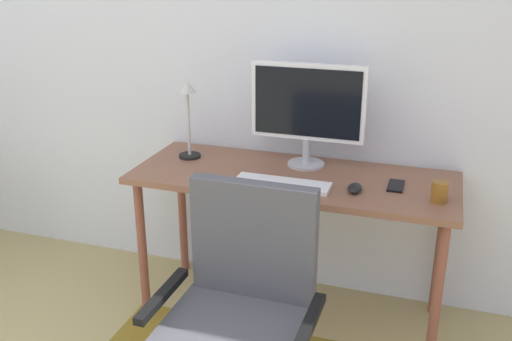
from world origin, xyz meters
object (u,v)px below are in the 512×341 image
(monitor, at_px, (308,106))
(cell_phone, at_px, (396,186))
(computer_mouse, at_px, (355,188))
(keyboard, at_px, (282,184))
(coffee_cup, at_px, (440,192))
(desk_lamp, at_px, (188,108))
(desk, at_px, (293,191))
(office_chair, at_px, (239,334))

(monitor, bearing_deg, cell_phone, -18.46)
(computer_mouse, bearing_deg, keyboard, -174.39)
(computer_mouse, bearing_deg, coffee_cup, 0.80)
(coffee_cup, height_order, desk_lamp, desk_lamp)
(desk, distance_m, computer_mouse, 0.34)
(desk, bearing_deg, keyboard, -95.13)
(monitor, distance_m, coffee_cup, 0.73)
(computer_mouse, bearing_deg, office_chair, -114.04)
(desk, distance_m, office_chair, 0.82)
(monitor, distance_m, cell_phone, 0.55)
(office_chair, bearing_deg, computer_mouse, 66.60)
(computer_mouse, bearing_deg, cell_phone, 34.36)
(coffee_cup, height_order, cell_phone, coffee_cup)
(cell_phone, bearing_deg, desk, -179.81)
(computer_mouse, height_order, desk_lamp, desk_lamp)
(monitor, bearing_deg, office_chair, -91.01)
(desk_lamp, bearing_deg, office_chair, -56.32)
(coffee_cup, distance_m, office_chair, 1.01)
(computer_mouse, distance_m, desk_lamp, 0.92)
(office_chair, bearing_deg, cell_phone, 59.97)
(computer_mouse, bearing_deg, monitor, 137.05)
(cell_phone, height_order, desk_lamp, desk_lamp)
(monitor, bearing_deg, keyboard, -97.45)
(keyboard, height_order, cell_phone, keyboard)
(desk, xyz_separation_m, desk_lamp, (-0.56, 0.08, 0.34))
(keyboard, distance_m, coffee_cup, 0.67)
(desk, xyz_separation_m, office_chair, (0.01, -0.78, -0.26))
(desk, height_order, office_chair, office_chair)
(coffee_cup, bearing_deg, cell_phone, 149.84)
(monitor, bearing_deg, coffee_cup, -22.12)
(computer_mouse, distance_m, coffee_cup, 0.35)
(desk_lamp, height_order, office_chair, desk_lamp)
(keyboard, xyz_separation_m, desk_lamp, (-0.55, 0.22, 0.25))
(desk, relative_size, office_chair, 1.59)
(monitor, relative_size, cell_phone, 3.91)
(monitor, relative_size, desk_lamp, 1.39)
(keyboard, relative_size, computer_mouse, 4.13)
(computer_mouse, xyz_separation_m, coffee_cup, (0.35, 0.00, 0.03))
(desk, xyz_separation_m, computer_mouse, (0.31, -0.11, 0.10))
(monitor, height_order, desk_lamp, monitor)
(monitor, xyz_separation_m, cell_phone, (0.45, -0.15, -0.29))
(keyboard, bearing_deg, office_chair, -88.02)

